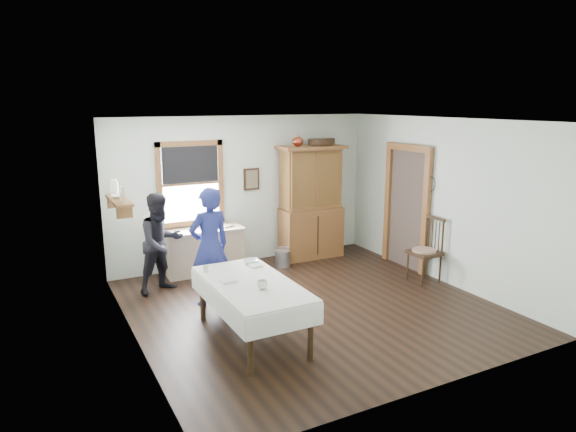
{
  "coord_description": "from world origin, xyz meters",
  "views": [
    {
      "loc": [
        -3.57,
        -6.12,
        2.97
      ],
      "look_at": [
        -0.22,
        0.3,
        1.33
      ],
      "focal_mm": 32.0,
      "sensor_mm": 36.0,
      "label": 1
    }
  ],
  "objects_px": {
    "work_counter": "(204,251)",
    "china_hutch": "(311,202)",
    "spindle_chair": "(425,250)",
    "pail": "(283,258)",
    "woman_blue": "(210,251)",
    "figure_dark": "(161,246)",
    "dining_table": "(252,310)",
    "wicker_basket": "(308,253)"
  },
  "relations": [
    {
      "from": "china_hutch",
      "to": "woman_blue",
      "type": "bearing_deg",
      "value": -149.85
    },
    {
      "from": "pail",
      "to": "woman_blue",
      "type": "height_order",
      "value": "woman_blue"
    },
    {
      "from": "pail",
      "to": "figure_dark",
      "type": "distance_m",
      "value": 2.33
    },
    {
      "from": "china_hutch",
      "to": "spindle_chair",
      "type": "xyz_separation_m",
      "value": [
        0.97,
        -2.09,
        -0.52
      ]
    },
    {
      "from": "woman_blue",
      "to": "figure_dark",
      "type": "distance_m",
      "value": 0.99
    },
    {
      "from": "wicker_basket",
      "to": "woman_blue",
      "type": "distance_m",
      "value": 2.78
    },
    {
      "from": "work_counter",
      "to": "spindle_chair",
      "type": "relative_size",
      "value": 1.26
    },
    {
      "from": "china_hutch",
      "to": "figure_dark",
      "type": "relative_size",
      "value": 1.47
    },
    {
      "from": "work_counter",
      "to": "dining_table",
      "type": "bearing_deg",
      "value": -94.18
    },
    {
      "from": "spindle_chair",
      "to": "figure_dark",
      "type": "height_order",
      "value": "figure_dark"
    },
    {
      "from": "spindle_chair",
      "to": "figure_dark",
      "type": "bearing_deg",
      "value": 157.12
    },
    {
      "from": "dining_table",
      "to": "wicker_basket",
      "type": "bearing_deg",
      "value": 48.47
    },
    {
      "from": "china_hutch",
      "to": "woman_blue",
      "type": "xyz_separation_m",
      "value": [
        -2.5,
        -1.37,
        -0.26
      ]
    },
    {
      "from": "work_counter",
      "to": "wicker_basket",
      "type": "xyz_separation_m",
      "value": [
        2.01,
        -0.14,
        -0.29
      ]
    },
    {
      "from": "work_counter",
      "to": "wicker_basket",
      "type": "bearing_deg",
      "value": -2.2
    },
    {
      "from": "dining_table",
      "to": "spindle_chair",
      "type": "relative_size",
      "value": 1.72
    },
    {
      "from": "work_counter",
      "to": "woman_blue",
      "type": "relative_size",
      "value": 0.85
    },
    {
      "from": "wicker_basket",
      "to": "figure_dark",
      "type": "height_order",
      "value": "figure_dark"
    },
    {
      "from": "china_hutch",
      "to": "pail",
      "type": "relative_size",
      "value": 7.26
    },
    {
      "from": "work_counter",
      "to": "dining_table",
      "type": "relative_size",
      "value": 0.73
    },
    {
      "from": "work_counter",
      "to": "dining_table",
      "type": "distance_m",
      "value": 2.75
    },
    {
      "from": "dining_table",
      "to": "woman_blue",
      "type": "height_order",
      "value": "woman_blue"
    },
    {
      "from": "pail",
      "to": "figure_dark",
      "type": "relative_size",
      "value": 0.2
    },
    {
      "from": "work_counter",
      "to": "pail",
      "type": "distance_m",
      "value": 1.43
    },
    {
      "from": "spindle_chair",
      "to": "dining_table",
      "type": "bearing_deg",
      "value": -170.9
    },
    {
      "from": "dining_table",
      "to": "woman_blue",
      "type": "bearing_deg",
      "value": 93.34
    },
    {
      "from": "pail",
      "to": "china_hutch",
      "type": "bearing_deg",
      "value": 20.86
    },
    {
      "from": "china_hutch",
      "to": "spindle_chair",
      "type": "distance_m",
      "value": 2.36
    },
    {
      "from": "spindle_chair",
      "to": "pail",
      "type": "relative_size",
      "value": 3.71
    },
    {
      "from": "dining_table",
      "to": "figure_dark",
      "type": "distance_m",
      "value": 2.3
    },
    {
      "from": "pail",
      "to": "spindle_chair",
      "type": "bearing_deg",
      "value": -46.1
    },
    {
      "from": "china_hutch",
      "to": "pail",
      "type": "xyz_separation_m",
      "value": [
        -0.76,
        -0.29,
        -0.92
      ]
    },
    {
      "from": "dining_table",
      "to": "figure_dark",
      "type": "height_order",
      "value": "figure_dark"
    },
    {
      "from": "work_counter",
      "to": "spindle_chair",
      "type": "xyz_separation_m",
      "value": [
        3.1,
        -2.12,
        0.15
      ]
    },
    {
      "from": "dining_table",
      "to": "china_hutch",
      "type": "bearing_deg",
      "value": 48.2
    },
    {
      "from": "work_counter",
      "to": "figure_dark",
      "type": "xyz_separation_m",
      "value": [
        -0.87,
        -0.54,
        0.34
      ]
    },
    {
      "from": "work_counter",
      "to": "china_hutch",
      "type": "distance_m",
      "value": 2.24
    },
    {
      "from": "china_hutch",
      "to": "work_counter",
      "type": "bearing_deg",
      "value": -179.36
    },
    {
      "from": "work_counter",
      "to": "woman_blue",
      "type": "distance_m",
      "value": 1.5
    },
    {
      "from": "woman_blue",
      "to": "spindle_chair",
      "type": "bearing_deg",
      "value": 158.44
    },
    {
      "from": "pail",
      "to": "figure_dark",
      "type": "height_order",
      "value": "figure_dark"
    },
    {
      "from": "spindle_chair",
      "to": "woman_blue",
      "type": "height_order",
      "value": "woman_blue"
    }
  ]
}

